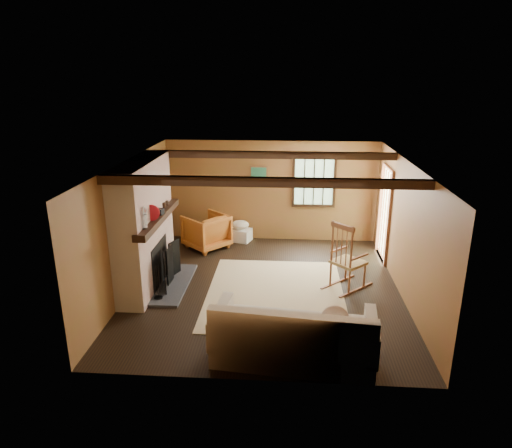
# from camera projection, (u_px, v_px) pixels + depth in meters

# --- Properties ---
(ground) EXTENTS (5.50, 5.50, 0.00)m
(ground) POSITION_uv_depth(u_px,v_px,m) (265.00, 288.00, 8.64)
(ground) COLOR black
(ground) RESTS_ON ground
(room_envelope) EXTENTS (5.02, 5.52, 2.44)m
(room_envelope) POSITION_uv_depth(u_px,v_px,m) (278.00, 201.00, 8.36)
(room_envelope) COLOR brown
(room_envelope) RESTS_ON ground
(fireplace) EXTENTS (1.02, 2.30, 2.40)m
(fireplace) POSITION_uv_depth(u_px,v_px,m) (146.00, 230.00, 8.44)
(fireplace) COLOR #A3483F
(fireplace) RESTS_ON ground
(rug) EXTENTS (2.50, 3.00, 0.01)m
(rug) POSITION_uv_depth(u_px,v_px,m) (275.00, 293.00, 8.44)
(rug) COLOR tan
(rug) RESTS_ON ground
(rocking_chair) EXTENTS (1.03, 1.01, 1.31)m
(rocking_chair) POSITION_uv_depth(u_px,v_px,m) (347.00, 260.00, 8.49)
(rocking_chair) COLOR tan
(rocking_chair) RESTS_ON ground
(sofa) EXTENTS (2.36, 1.24, 0.92)m
(sofa) POSITION_uv_depth(u_px,v_px,m) (294.00, 339.00, 6.38)
(sofa) COLOR white
(sofa) RESTS_ON ground
(firewood_pile) EXTENTS (0.61, 0.11, 0.22)m
(firewood_pile) POSITION_uv_depth(u_px,v_px,m) (194.00, 235.00, 11.20)
(firewood_pile) COLOR brown
(firewood_pile) RESTS_ON ground
(laundry_basket) EXTENTS (0.59, 0.52, 0.30)m
(laundry_basket) POSITION_uv_depth(u_px,v_px,m) (240.00, 235.00, 11.06)
(laundry_basket) COLOR white
(laundry_basket) RESTS_ON ground
(basket_pillow) EXTENTS (0.51, 0.46, 0.21)m
(basket_pillow) POSITION_uv_depth(u_px,v_px,m) (240.00, 225.00, 10.98)
(basket_pillow) COLOR white
(basket_pillow) RESTS_ON laundry_basket
(armchair) EXTENTS (1.24, 1.23, 0.81)m
(armchair) POSITION_uv_depth(u_px,v_px,m) (206.00, 231.00, 10.53)
(armchair) COLOR #BF6026
(armchair) RESTS_ON ground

